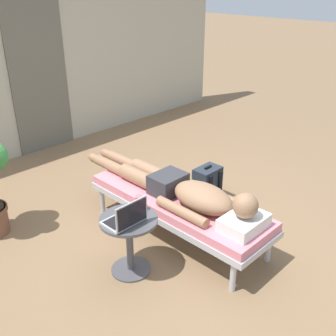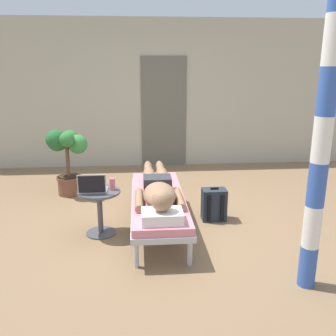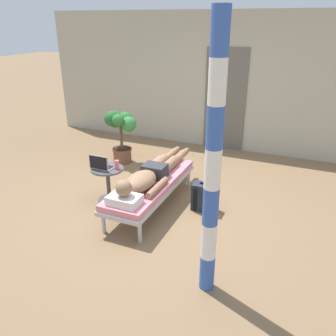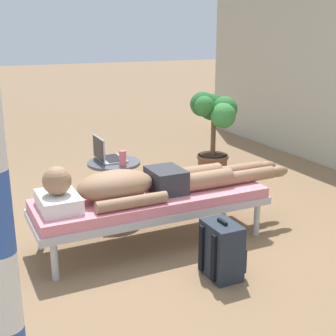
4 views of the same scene
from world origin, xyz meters
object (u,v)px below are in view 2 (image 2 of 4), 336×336
(side_table, at_px, (100,205))
(laptop, at_px, (93,188))
(potted_plant, at_px, (66,152))
(person_reclining, at_px, (158,189))
(drink_glass, at_px, (112,184))
(backpack, at_px, (214,205))
(lounge_chair, at_px, (158,201))
(porch_post, at_px, (322,140))

(side_table, distance_m, laptop, 0.24)
(side_table, xyz_separation_m, potted_plant, (-0.61, 1.42, 0.29))
(person_reclining, height_order, drink_glass, person_reclining)
(side_table, distance_m, drink_glass, 0.28)
(laptop, xyz_separation_m, backpack, (1.44, 0.35, -0.39))
(side_table, xyz_separation_m, drink_glass, (0.15, 0.03, 0.23))
(lounge_chair, xyz_separation_m, backpack, (0.71, 0.22, -0.15))
(porch_post, bearing_deg, laptop, 150.08)
(lounge_chair, xyz_separation_m, drink_glass, (-0.52, -0.05, 0.24))
(person_reclining, relative_size, backpack, 5.12)
(drink_glass, bearing_deg, side_table, -167.62)
(side_table, bearing_deg, person_reclining, 1.49)
(side_table, bearing_deg, lounge_chair, 6.81)
(side_table, relative_size, drink_glass, 3.89)
(laptop, distance_m, drink_glass, 0.23)
(laptop, distance_m, porch_post, 2.39)
(drink_glass, bearing_deg, porch_post, -34.67)
(porch_post, bearing_deg, backpack, 109.67)
(person_reclining, bearing_deg, porch_post, -44.06)
(laptop, height_order, potted_plant, potted_plant)
(laptop, xyz_separation_m, porch_post, (1.97, -1.14, 0.73))
(potted_plant, bearing_deg, backpack, -29.30)
(drink_glass, bearing_deg, person_reclining, -1.72)
(drink_glass, xyz_separation_m, backpack, (1.23, 0.27, -0.39))
(lounge_chair, distance_m, person_reclining, 0.18)
(laptop, height_order, drink_glass, laptop)
(potted_plant, bearing_deg, lounge_chair, -46.33)
(person_reclining, bearing_deg, drink_glass, 178.28)
(porch_post, bearing_deg, potted_plant, 134.07)
(potted_plant, bearing_deg, laptop, -69.50)
(lounge_chair, height_order, backpack, backpack)
(person_reclining, distance_m, drink_glass, 0.52)
(lounge_chair, relative_size, potted_plant, 1.91)
(side_table, xyz_separation_m, backpack, (1.38, 0.30, -0.16))
(potted_plant, bearing_deg, porch_post, -45.93)
(person_reclining, xyz_separation_m, laptop, (-0.73, -0.07, 0.07))
(laptop, distance_m, potted_plant, 1.57)
(laptop, bearing_deg, side_table, 40.52)
(lounge_chair, distance_m, side_table, 0.67)
(backpack, distance_m, potted_plant, 2.33)
(laptop, xyz_separation_m, potted_plant, (-0.55, 1.47, 0.06))
(lounge_chair, bearing_deg, laptop, -169.80)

